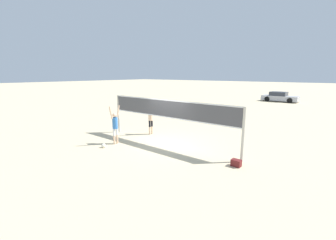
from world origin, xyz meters
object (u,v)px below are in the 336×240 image
at_px(volleyball_net, 168,113).
at_px(parked_car_mid, 280,97).
at_px(gear_bag, 236,163).
at_px(player_blocker, 151,116).
at_px(volleyball, 104,146).
at_px(player_spiker, 115,124).

height_order(volleyball_net, parked_car_mid, volleyball_net).
bearing_deg(gear_bag, player_blocker, 166.31).
xyz_separation_m(volleyball_net, volleyball, (-2.17, -2.51, -1.59)).
relative_size(volleyball, parked_car_mid, 0.05).
distance_m(volleyball_net, parked_car_mid, 23.85).
height_order(volleyball_net, player_blocker, volleyball_net).
bearing_deg(player_blocker, player_spiker, -3.40).
relative_size(volleyball, gear_bag, 0.56).
relative_size(player_spiker, player_blocker, 0.96).
xyz_separation_m(player_blocker, gear_bag, (6.04, -1.47, -0.99)).
bearing_deg(player_spiker, player_blocker, -3.40).
xyz_separation_m(player_blocker, volleyball, (-0.12, -3.39, -1.02)).
height_order(volleyball_net, player_spiker, volleyball_net).
height_order(gear_bag, parked_car_mid, parked_car_mid).
bearing_deg(player_blocker, gear_bag, 76.31).
distance_m(volleyball_net, player_spiker, 2.85).
relative_size(player_blocker, gear_bag, 5.64).
bearing_deg(volleyball, player_spiker, 92.23).
height_order(player_spiker, volleyball, player_spiker).
bearing_deg(player_spiker, volleyball_net, -52.36).
distance_m(player_spiker, parked_car_mid, 25.64).
xyz_separation_m(volleyball, parked_car_mid, (2.32, 26.33, 0.48)).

